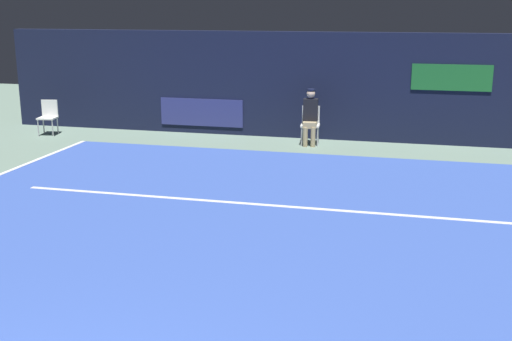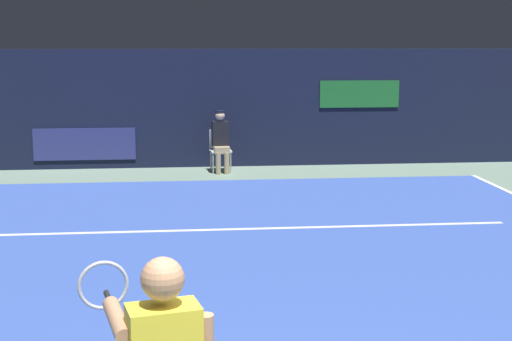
# 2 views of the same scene
# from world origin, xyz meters

# --- Properties ---
(ground_plane) EXTENTS (32.32, 32.32, 0.00)m
(ground_plane) POSITION_xyz_m (0.00, 5.09, 0.00)
(ground_plane) COLOR slate
(court_surface) EXTENTS (10.69, 12.18, 0.01)m
(court_surface) POSITION_xyz_m (0.00, 5.09, 0.01)
(court_surface) COLOR #3856B2
(court_surface) RESTS_ON ground
(line_service) EXTENTS (8.34, 0.10, 0.01)m
(line_service) POSITION_xyz_m (0.00, 7.22, 0.01)
(line_service) COLOR white
(line_service) RESTS_ON court_surface
(back_wall) EXTENTS (16.24, 0.33, 2.60)m
(back_wall) POSITION_xyz_m (-0.00, 13.03, 1.30)
(back_wall) COLOR #141933
(back_wall) RESTS_ON ground
(line_judge_on_chair) EXTENTS (0.48, 0.56, 1.32)m
(line_judge_on_chair) POSITION_xyz_m (0.09, 12.17, 0.69)
(line_judge_on_chair) COLOR white
(line_judge_on_chair) RESTS_ON ground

